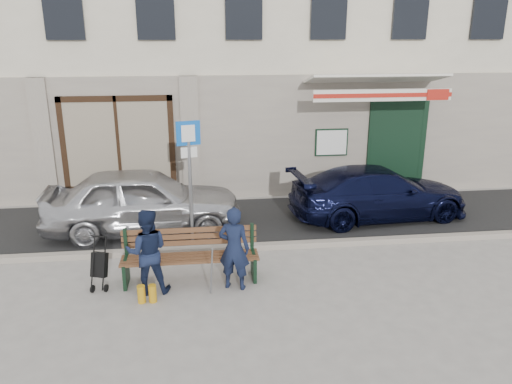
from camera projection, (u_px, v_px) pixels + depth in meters
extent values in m
plane|color=#9E9991|center=(273.00, 284.00, 8.76)|extent=(80.00, 80.00, 0.00)
cube|color=#282828|center=(253.00, 221.00, 11.69)|extent=(60.00, 3.20, 0.01)
cube|color=#9E9384|center=(262.00, 247.00, 10.16)|extent=(60.00, 0.18, 0.12)
cube|color=beige|center=(233.00, 6.00, 15.27)|extent=(20.00, 7.00, 10.00)
cube|color=#9E9384|center=(245.00, 138.00, 12.96)|extent=(20.00, 0.12, 3.20)
cube|color=maroon|center=(119.00, 143.00, 12.67)|extent=(2.50, 0.12, 2.00)
cube|color=black|center=(396.00, 146.00, 13.44)|extent=(1.60, 0.10, 2.60)
cube|color=black|center=(389.00, 146.00, 13.92)|extent=(1.25, 0.90, 2.40)
cube|color=white|center=(332.00, 142.00, 13.16)|extent=(0.80, 0.03, 0.65)
cube|color=white|center=(372.00, 80.00, 12.56)|extent=(3.40, 1.72, 0.42)
cube|color=white|center=(383.00, 95.00, 11.83)|extent=(3.40, 0.05, 0.28)
cube|color=#AD1F15|center=(384.00, 95.00, 11.80)|extent=(3.40, 0.02, 0.10)
imported|color=silver|center=(143.00, 200.00, 10.89)|extent=(4.28, 1.84, 1.44)
imported|color=black|center=(378.00, 193.00, 11.78)|extent=(4.37, 2.14, 1.22)
cylinder|color=gray|center=(190.00, 187.00, 10.05)|extent=(0.07, 0.07, 2.49)
cube|color=blue|center=(188.00, 133.00, 9.72)|extent=(0.47, 0.15, 0.48)
cube|color=white|center=(188.00, 133.00, 9.69)|extent=(0.27, 0.08, 0.33)
cube|color=white|center=(189.00, 152.00, 9.83)|extent=(0.32, 0.11, 0.21)
cube|color=brown|center=(190.00, 258.00, 8.74)|extent=(2.40, 0.50, 0.04)
cube|color=brown|center=(190.00, 236.00, 8.92)|extent=(2.40, 0.10, 0.36)
cube|color=black|center=(126.00, 273.00, 8.68)|extent=(0.06, 0.50, 0.45)
cube|color=black|center=(254.00, 266.00, 8.94)|extent=(0.06, 0.50, 0.45)
cube|color=white|center=(233.00, 257.00, 8.72)|extent=(0.34, 0.25, 0.11)
cylinder|color=gray|center=(211.00, 271.00, 8.13)|extent=(0.07, 0.34, 0.96)
cylinder|color=#BA8413|center=(141.00, 294.00, 8.13)|extent=(0.13, 0.13, 0.30)
cylinder|color=#BA8413|center=(153.00, 293.00, 8.15)|extent=(0.13, 0.13, 0.30)
imported|color=#121A33|center=(234.00, 248.00, 8.43)|extent=(0.62, 0.51, 1.47)
imported|color=#141D38|center=(147.00, 252.00, 8.30)|extent=(0.73, 0.57, 1.48)
cylinder|color=black|center=(93.00, 289.00, 8.47)|extent=(0.07, 0.13, 0.13)
cylinder|color=black|center=(106.00, 288.00, 8.49)|extent=(0.07, 0.13, 0.13)
cube|color=black|center=(99.00, 265.00, 8.55)|extent=(0.33, 0.31, 0.44)
cylinder|color=black|center=(98.00, 236.00, 8.51)|extent=(0.24, 0.10, 0.02)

